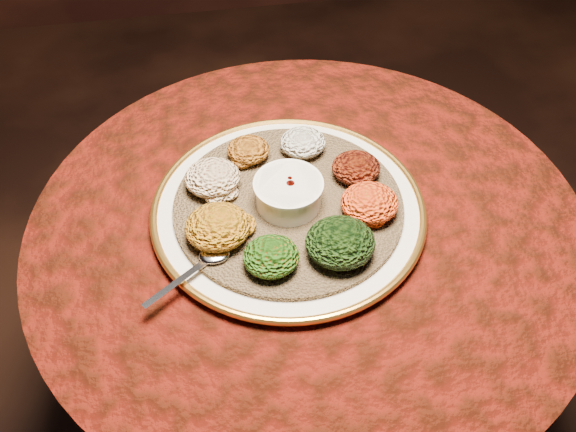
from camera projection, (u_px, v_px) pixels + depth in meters
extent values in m
plane|color=black|center=(302.00, 413.00, 1.64)|extent=(4.00, 4.00, 0.00)
cylinder|color=black|center=(302.00, 409.00, 1.62)|extent=(0.44, 0.44, 0.04)
cylinder|color=black|center=(304.00, 343.00, 1.39)|extent=(0.12, 0.12, 0.68)
cylinder|color=black|center=(308.00, 234.00, 1.12)|extent=(0.80, 0.80, 0.04)
cylinder|color=#420B05|center=(307.00, 283.00, 1.23)|extent=(0.93, 0.93, 0.34)
cylinder|color=#420B05|center=(309.00, 224.00, 1.10)|extent=(0.96, 0.96, 0.01)
cylinder|color=beige|center=(288.00, 211.00, 1.10)|extent=(0.52, 0.52, 0.02)
torus|color=gold|center=(288.00, 208.00, 1.09)|extent=(0.47, 0.47, 0.01)
cylinder|color=olive|center=(288.00, 205.00, 1.09)|extent=(0.48, 0.48, 0.01)
cylinder|color=silver|center=(288.00, 193.00, 1.07)|extent=(0.11, 0.11, 0.05)
cylinder|color=silver|center=(288.00, 184.00, 1.05)|extent=(0.12, 0.12, 0.01)
cylinder|color=#5C0704|center=(288.00, 187.00, 1.06)|extent=(0.09, 0.09, 0.01)
ellipsoid|color=silver|center=(214.00, 255.00, 1.00)|extent=(0.05, 0.04, 0.01)
cube|color=silver|center=(179.00, 281.00, 0.97)|extent=(0.11, 0.09, 0.00)
ellipsoid|color=silver|center=(303.00, 142.00, 1.16)|extent=(0.08, 0.08, 0.04)
ellipsoid|color=black|center=(356.00, 168.00, 1.11)|extent=(0.09, 0.08, 0.04)
ellipsoid|color=#C17A10|center=(369.00, 203.00, 1.05)|extent=(0.10, 0.09, 0.05)
ellipsoid|color=black|center=(340.00, 242.00, 0.99)|extent=(0.11, 0.10, 0.05)
ellipsoid|color=#8F3509|center=(271.00, 257.00, 0.98)|extent=(0.09, 0.08, 0.04)
ellipsoid|color=#B1630F|center=(218.00, 227.00, 1.01)|extent=(0.11, 0.10, 0.05)
ellipsoid|color=maroon|center=(213.00, 178.00, 1.09)|extent=(0.10, 0.09, 0.05)
ellipsoid|color=#A35D13|center=(248.00, 150.00, 1.15)|extent=(0.08, 0.07, 0.04)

